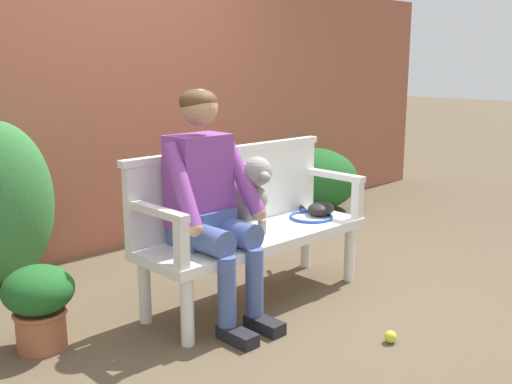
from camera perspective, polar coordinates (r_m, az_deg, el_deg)
ground_plane at (r=3.81m, az=0.00°, el=-10.11°), size 40.00×40.00×0.00m
brick_garden_fence at (r=4.87m, az=-13.80°, el=7.36°), size 8.00×0.30×2.12m
hedge_bush_mid_left at (r=6.00m, az=5.33°, el=1.24°), size 0.91×0.89×0.61m
garden_bench at (r=3.68m, az=0.00°, el=-4.71°), size 1.52×0.51×0.43m
bench_backrest at (r=3.76m, az=-2.38°, el=0.59°), size 1.56×0.06×0.50m
bench_armrest_left_end at (r=3.10m, az=-8.51°, el=-3.08°), size 0.06×0.51×0.28m
bench_armrest_right_end at (r=4.08m, az=8.19°, el=0.64°), size 0.06×0.51×0.28m
person_seated at (r=3.34m, az=-4.51°, el=-0.58°), size 0.56×0.66×1.30m
dog_on_bench at (r=3.58m, az=-0.76°, el=-0.22°), size 0.31×0.48×0.48m
tennis_racket at (r=4.02m, az=5.12°, el=-2.25°), size 0.44×0.55×0.03m
baseball_glove at (r=4.06m, az=6.15°, el=-1.61°), size 0.27×0.24×0.09m
tennis_ball at (r=3.33m, az=12.60°, el=-13.21°), size 0.07×0.07×0.07m
potted_plant at (r=3.30m, az=-19.82°, el=-9.70°), size 0.36×0.36×0.44m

